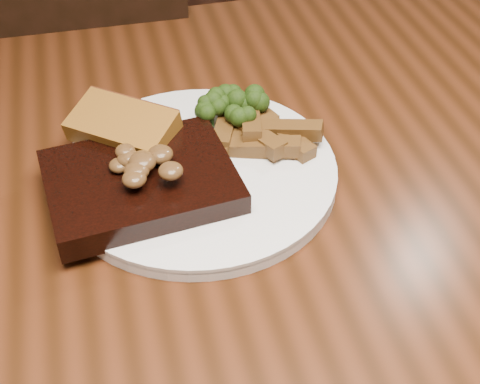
# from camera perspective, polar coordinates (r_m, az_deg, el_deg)

# --- Properties ---
(dining_table) EXTENTS (1.60, 0.90, 0.75)m
(dining_table) POSITION_cam_1_polar(r_m,az_deg,el_deg) (0.76, 0.84, -6.12)
(dining_table) COLOR #451F0D
(dining_table) RESTS_ON ground
(chair_far) EXTENTS (0.40, 0.40, 0.85)m
(chair_far) POSITION_cam_1_polar(r_m,az_deg,el_deg) (1.28, -13.55, 4.33)
(chair_far) COLOR black
(chair_far) RESTS_ON ground
(plate) EXTENTS (0.33, 0.33, 0.01)m
(plate) POSITION_cam_1_polar(r_m,az_deg,el_deg) (0.72, -3.53, 1.62)
(plate) COLOR white
(plate) RESTS_ON dining_table
(steak) EXTENTS (0.20, 0.16, 0.03)m
(steak) POSITION_cam_1_polar(r_m,az_deg,el_deg) (0.68, -8.45, 0.80)
(steak) COLOR black
(steak) RESTS_ON plate
(steak_bone) EXTENTS (0.16, 0.03, 0.02)m
(steak_bone) POSITION_cam_1_polar(r_m,az_deg,el_deg) (0.64, -7.66, -3.16)
(steak_bone) COLOR #BEB593
(steak_bone) RESTS_ON plate
(mushroom_pile) EXTENTS (0.07, 0.07, 0.03)m
(mushroom_pile) POSITION_cam_1_polar(r_m,az_deg,el_deg) (0.67, -7.79, 3.14)
(mushroom_pile) COLOR #57371B
(mushroom_pile) RESTS_ON steak
(garlic_bread) EXTENTS (0.13, 0.12, 0.02)m
(garlic_bread) POSITION_cam_1_polar(r_m,az_deg,el_deg) (0.74, -9.80, 4.34)
(garlic_bread) COLOR #9C6B1C
(garlic_bread) RESTS_ON plate
(potato_wedges) EXTENTS (0.10, 0.10, 0.02)m
(potato_wedges) POSITION_cam_1_polar(r_m,az_deg,el_deg) (0.73, 1.00, 4.09)
(potato_wedges) COLOR brown
(potato_wedges) RESTS_ON plate
(broccoli_cluster) EXTENTS (0.07, 0.07, 0.04)m
(broccoli_cluster) POSITION_cam_1_polar(r_m,az_deg,el_deg) (0.76, -1.32, 7.04)
(broccoli_cluster) COLOR #243C0D
(broccoli_cluster) RESTS_ON plate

